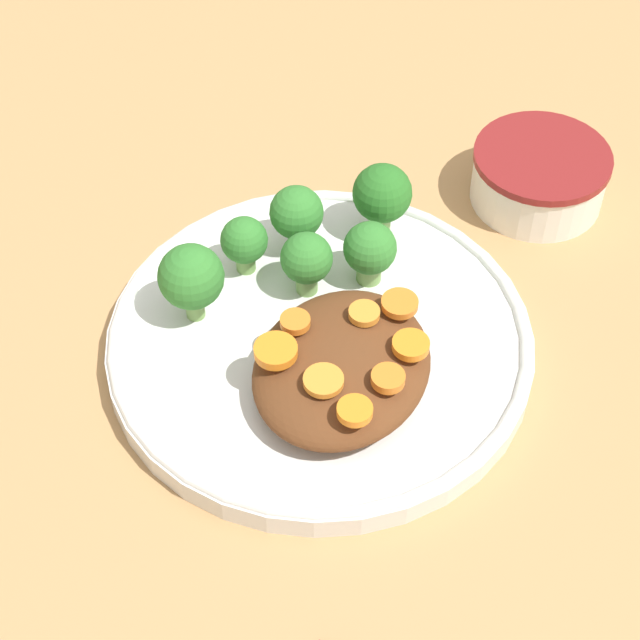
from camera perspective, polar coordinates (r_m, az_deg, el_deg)
name	(u,v)px	position (r m, az deg, el deg)	size (l,w,h in m)	color
ground_plane	(320,352)	(0.71, 0.00, -1.70)	(4.00, 4.00, 0.00)	tan
plate	(320,341)	(0.70, 0.00, -1.11)	(0.28, 0.28, 0.02)	silver
dip_bowl	(540,173)	(0.82, 11.63, 7.67)	(0.10, 0.10, 0.04)	white
stew_mound	(342,367)	(0.66, 1.18, -2.52)	(0.13, 0.11, 0.03)	#5B3319
broccoli_floret_0	(307,260)	(0.71, -0.72, 3.21)	(0.04, 0.04, 0.05)	#759E51
broccoli_floret_1	(388,197)	(0.74, 3.62, 6.59)	(0.04, 0.04, 0.06)	#7FA85B
broccoli_floret_2	(244,242)	(0.72, -4.06, 4.18)	(0.03, 0.03, 0.04)	#759E51
broccoli_floret_3	(296,214)	(0.73, -1.26, 5.69)	(0.04, 0.04, 0.05)	#7FA85B
broccoli_floret_4	(370,250)	(0.71, 2.68, 3.74)	(0.04, 0.04, 0.05)	#759E51
broccoli_floret_5	(191,278)	(0.69, -6.88, 2.24)	(0.04, 0.04, 0.06)	#759E51
carrot_slice_0	(388,378)	(0.63, 3.65, -3.12)	(0.02, 0.02, 0.01)	orange
carrot_slice_1	(400,304)	(0.67, 4.27, 0.88)	(0.02, 0.02, 0.01)	orange
carrot_slice_2	(323,381)	(0.63, 0.18, -3.25)	(0.02, 0.02, 0.00)	orange
carrot_slice_3	(361,318)	(0.66, 2.22, 0.08)	(0.02, 0.02, 0.00)	orange
carrot_slice_4	(411,345)	(0.65, 4.87, -1.34)	(0.02, 0.02, 0.01)	orange
carrot_slice_5	(355,411)	(0.62, 1.87, -4.85)	(0.02, 0.02, 0.01)	orange
carrot_slice_6	(295,322)	(0.66, -1.34, -0.08)	(0.02, 0.02, 0.01)	orange
carrot_slice_7	(276,351)	(0.64, -2.38, -1.65)	(0.03, 0.03, 0.01)	orange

